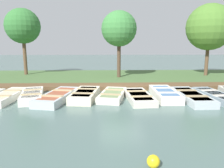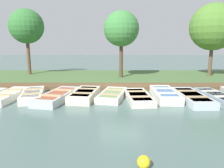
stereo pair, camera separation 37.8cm
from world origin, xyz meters
name	(u,v)px [view 1 (the left image)]	position (x,y,z in m)	size (l,w,h in m)	color
ground_plane	(122,93)	(0.00, 0.00, 0.00)	(80.00, 80.00, 0.00)	#4C6660
shore_bank	(117,78)	(-5.00, 0.00, 0.11)	(8.00, 24.00, 0.21)	#476638
dock_walkway	(120,86)	(-1.33, 0.00, 0.13)	(1.35, 20.85, 0.26)	brown
rowboat_1	(7,96)	(1.26, -5.93, 0.18)	(3.18, 1.12, 0.37)	silver
rowboat_2	(32,95)	(1.15, -4.71, 0.20)	(3.05, 1.68, 0.40)	silver
rowboat_3	(58,96)	(1.42, -3.34, 0.19)	(3.54, 1.87, 0.39)	#B2BCC1
rowboat_4	(85,95)	(1.17, -2.00, 0.21)	(2.92, 1.48, 0.43)	beige
rowboat_5	(113,95)	(1.03, -0.56, 0.16)	(3.04, 1.73, 0.33)	beige
rowboat_6	(139,96)	(1.43, 0.76, 0.16)	(3.17, 1.34, 0.33)	beige
rowboat_7	(165,94)	(1.10, 2.19, 0.21)	(3.08, 1.17, 0.43)	silver
rowboat_8	(191,96)	(1.54, 3.44, 0.18)	(3.49, 1.20, 0.36)	#B2BCC1
rowboat_9	(215,96)	(1.42, 4.73, 0.17)	(3.23, 1.27, 0.35)	#8C9EA8
buoy	(153,161)	(7.59, 0.16, 0.15)	(0.31, 0.31, 0.31)	yellow
park_tree_far_left	(23,26)	(-6.33, -7.63, 4.16)	(2.83, 2.83, 5.60)	brown
park_tree_left	(119,29)	(-4.66, 0.13, 3.87)	(2.67, 2.67, 5.23)	#4C3828
park_tree_center	(209,27)	(-5.38, 7.36, 4.06)	(3.65, 3.65, 5.89)	brown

